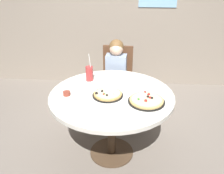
{
  "coord_description": "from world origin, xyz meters",
  "views": [
    {
      "loc": [
        0.16,
        -2.09,
        1.86
      ],
      "look_at": [
        0.0,
        0.05,
        0.8
      ],
      "focal_mm": 38.43,
      "sensor_mm": 36.0,
      "label": 1
    }
  ],
  "objects_px": {
    "dining_table": "(112,102)",
    "chair_wooden": "(117,78)",
    "soda_cup": "(89,73)",
    "diner_child": "(115,87)",
    "pizza_veggie": "(108,94)",
    "sauce_bowl": "(67,93)",
    "plate_small": "(104,74)",
    "pizza_cheese": "(146,100)"
  },
  "relations": [
    {
      "from": "dining_table",
      "to": "soda_cup",
      "type": "relative_size",
      "value": 3.99
    },
    {
      "from": "diner_child",
      "to": "pizza_cheese",
      "type": "distance_m",
      "value": 0.95
    },
    {
      "from": "chair_wooden",
      "to": "sauce_bowl",
      "type": "relative_size",
      "value": 13.57
    },
    {
      "from": "diner_child",
      "to": "pizza_cheese",
      "type": "height_order",
      "value": "diner_child"
    },
    {
      "from": "soda_cup",
      "to": "diner_child",
      "type": "bearing_deg",
      "value": 56.89
    },
    {
      "from": "pizza_cheese",
      "to": "sauce_bowl",
      "type": "distance_m",
      "value": 0.77
    },
    {
      "from": "dining_table",
      "to": "plate_small",
      "type": "height_order",
      "value": "plate_small"
    },
    {
      "from": "pizza_veggie",
      "to": "sauce_bowl",
      "type": "xyz_separation_m",
      "value": [
        -0.4,
        -0.02,
        0.0
      ]
    },
    {
      "from": "chair_wooden",
      "to": "diner_child",
      "type": "bearing_deg",
      "value": -93.42
    },
    {
      "from": "pizza_cheese",
      "to": "plate_small",
      "type": "distance_m",
      "value": 0.76
    },
    {
      "from": "diner_child",
      "to": "sauce_bowl",
      "type": "distance_m",
      "value": 0.92
    },
    {
      "from": "dining_table",
      "to": "plate_small",
      "type": "distance_m",
      "value": 0.49
    },
    {
      "from": "dining_table",
      "to": "soda_cup",
      "type": "bearing_deg",
      "value": 131.44
    },
    {
      "from": "diner_child",
      "to": "soda_cup",
      "type": "distance_m",
      "value": 0.59
    },
    {
      "from": "diner_child",
      "to": "soda_cup",
      "type": "relative_size",
      "value": 3.51
    },
    {
      "from": "dining_table",
      "to": "pizza_veggie",
      "type": "height_order",
      "value": "pizza_veggie"
    },
    {
      "from": "dining_table",
      "to": "pizza_cheese",
      "type": "bearing_deg",
      "value": -22.73
    },
    {
      "from": "soda_cup",
      "to": "pizza_veggie",
      "type": "bearing_deg",
      "value": -56.33
    },
    {
      "from": "dining_table",
      "to": "chair_wooden",
      "type": "xyz_separation_m",
      "value": [
        0.01,
        0.89,
        -0.12
      ]
    },
    {
      "from": "diner_child",
      "to": "sauce_bowl",
      "type": "height_order",
      "value": "diner_child"
    },
    {
      "from": "dining_table",
      "to": "pizza_veggie",
      "type": "bearing_deg",
      "value": -128.82
    },
    {
      "from": "dining_table",
      "to": "sauce_bowl",
      "type": "relative_size",
      "value": 17.57
    },
    {
      "from": "pizza_veggie",
      "to": "pizza_cheese",
      "type": "relative_size",
      "value": 0.87
    },
    {
      "from": "diner_child",
      "to": "pizza_cheese",
      "type": "relative_size",
      "value": 3.16
    },
    {
      "from": "pizza_veggie",
      "to": "dining_table",
      "type": "bearing_deg",
      "value": 51.18
    },
    {
      "from": "dining_table",
      "to": "chair_wooden",
      "type": "height_order",
      "value": "chair_wooden"
    },
    {
      "from": "chair_wooden",
      "to": "pizza_veggie",
      "type": "relative_size",
      "value": 3.19
    },
    {
      "from": "dining_table",
      "to": "pizza_cheese",
      "type": "xyz_separation_m",
      "value": [
        0.33,
        -0.14,
        0.11
      ]
    },
    {
      "from": "soda_cup",
      "to": "plate_small",
      "type": "height_order",
      "value": "soda_cup"
    },
    {
      "from": "sauce_bowl",
      "to": "plate_small",
      "type": "height_order",
      "value": "sauce_bowl"
    },
    {
      "from": "chair_wooden",
      "to": "sauce_bowl",
      "type": "bearing_deg",
      "value": -114.91
    },
    {
      "from": "dining_table",
      "to": "pizza_veggie",
      "type": "relative_size",
      "value": 4.12
    },
    {
      "from": "chair_wooden",
      "to": "soda_cup",
      "type": "distance_m",
      "value": 0.71
    },
    {
      "from": "sauce_bowl",
      "to": "plate_small",
      "type": "bearing_deg",
      "value": 59.7
    },
    {
      "from": "pizza_veggie",
      "to": "sauce_bowl",
      "type": "bearing_deg",
      "value": -177.4
    },
    {
      "from": "dining_table",
      "to": "sauce_bowl",
      "type": "xyz_separation_m",
      "value": [
        -0.43,
        -0.06,
        0.12
      ]
    },
    {
      "from": "pizza_veggie",
      "to": "sauce_bowl",
      "type": "relative_size",
      "value": 4.26
    },
    {
      "from": "soda_cup",
      "to": "sauce_bowl",
      "type": "distance_m",
      "value": 0.41
    },
    {
      "from": "diner_child",
      "to": "sauce_bowl",
      "type": "xyz_separation_m",
      "value": [
        -0.43,
        -0.77,
        0.29
      ]
    },
    {
      "from": "diner_child",
      "to": "sauce_bowl",
      "type": "bearing_deg",
      "value": -119.27
    },
    {
      "from": "diner_child",
      "to": "pizza_cheese",
      "type": "xyz_separation_m",
      "value": [
        0.34,
        -0.84,
        0.28
      ]
    },
    {
      "from": "pizza_cheese",
      "to": "pizza_veggie",
      "type": "bearing_deg",
      "value": 165.55
    }
  ]
}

